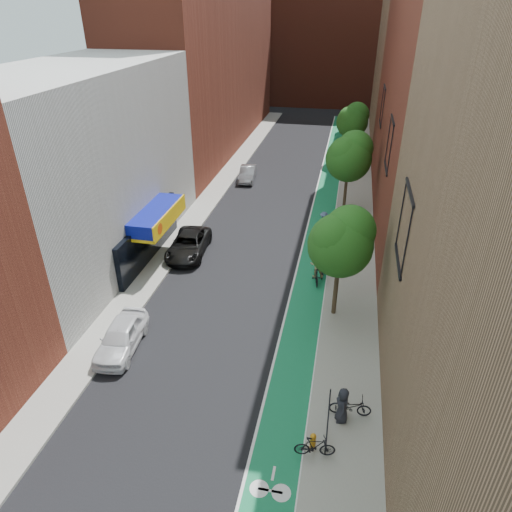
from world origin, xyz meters
The scene contains 22 objects.
ground centered at (0.00, 0.00, 0.00)m, with size 160.00×160.00×0.00m, color black.
bike_lane centered at (4.00, 26.00, 0.01)m, with size 2.00×68.00×0.01m, color #147343.
sidewalk_left centered at (-6.00, 26.00, 0.07)m, with size 2.00×68.00×0.15m, color gray.
sidewalk_right centered at (6.50, 26.00, 0.07)m, with size 3.00×68.00×0.15m, color gray.
building_left_white centered at (-11.00, 14.00, 6.00)m, with size 8.00×20.00×12.00m, color silver.
building_left_far_red centered at (-11.00, 42.00, 11.00)m, with size 8.00×36.00×22.00m, color maroon.
building_right_mid_red centered at (12.00, 26.00, 11.00)m, with size 8.00×28.00×22.00m, color maroon.
building_right_far_tan centered at (12.00, 50.00, 9.00)m, with size 8.00×20.00×18.00m, color #8C6B4C.
building_far_closure centered at (0.00, 72.00, 10.00)m, with size 30.00×14.00×20.00m, color maroon.
tree_near centered at (5.65, 10.02, 4.66)m, with size 3.40×3.36×6.42m.
tree_mid centered at (5.65, 24.02, 4.89)m, with size 3.55×3.53×6.74m.
tree_far centered at (5.65, 38.02, 4.50)m, with size 3.30×3.25×6.21m.
parked_car_white centered at (-4.60, 5.06, 0.72)m, with size 1.71×4.25×1.45m, color white.
parked_car_black centered at (-4.54, 15.06, 0.70)m, with size 2.33×5.06×1.41m, color black.
parked_car_silver centered at (-3.79, 30.21, 0.67)m, with size 1.41×4.05×1.33m, color gray.
cyclist_lane_near centered at (4.34, 13.21, 0.88)m, with size 0.96×1.90×2.09m.
cyclist_lane_mid centered at (4.70, 14.14, 0.82)m, with size 1.01×1.54×2.06m.
cyclist_lane_far centered at (4.29, 19.25, 0.95)m, with size 1.24×1.69×2.08m.
parked_bike_mid centered at (5.40, 0.69, 0.62)m, with size 0.44×1.57×0.94m, color black.
parked_bike_far centered at (6.66, 2.96, 0.61)m, with size 0.61×1.74×0.91m, color black.
pedestrian centered at (6.32, 2.59, 0.99)m, with size 0.82×0.53×1.67m, color black.
fire_hydrant centered at (5.30, 1.04, 0.52)m, with size 0.24×0.24×0.70m.
Camera 1 is at (5.54, -10.94, 15.29)m, focal length 32.00 mm.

